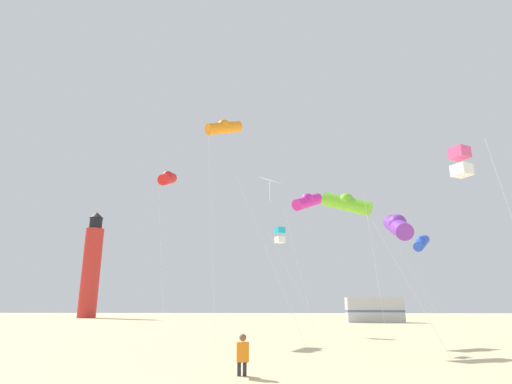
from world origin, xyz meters
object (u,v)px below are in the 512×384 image
object	(u,v)px
kite_tube_magenta	(307,201)
kite_diamond_white	(269,186)
rv_van_silver	(374,310)
kite_tube_blue	(422,243)
kite_flyer_standing	(243,354)
kite_box_cyan	(280,235)
kite_tube_scarlet	(168,178)
kite_tube_orange	(224,127)
kite_tube_lime	(347,203)
kite_tube_violet	(398,226)
lighthouse_distant	(91,267)
kite_box_rainbow	(461,162)

from	to	relation	value
kite_tube_magenta	kite_diamond_white	size ratio (longest dim) A/B	0.98
kite_tube_magenta	rv_van_silver	world-z (taller)	kite_tube_magenta
kite_tube_magenta	kite_tube_blue	xyz separation A→B (m)	(8.69, 5.94, -1.72)
kite_diamond_white	kite_flyer_standing	bearing A→B (deg)	-94.25
kite_box_cyan	kite_tube_scarlet	size ratio (longest dim) A/B	0.70
kite_tube_magenta	kite_tube_orange	world-z (taller)	kite_tube_orange
kite_tube_orange	kite_tube_magenta	bearing A→B (deg)	12.45
kite_tube_magenta	kite_diamond_white	world-z (taller)	kite_diamond_white
kite_tube_lime	kite_box_cyan	xyz separation A→B (m)	(-3.16, 9.93, 0.05)
kite_tube_violet	kite_box_cyan	distance (m)	13.63
kite_tube_lime	lighthouse_distant	world-z (taller)	lighthouse_distant
kite_box_rainbow	kite_tube_magenta	bearing A→B (deg)	118.63
kite_tube_orange	lighthouse_distant	bearing A→B (deg)	121.78
kite_tube_lime	kite_box_cyan	size ratio (longest dim) A/B	1.01
kite_tube_magenta	kite_diamond_white	bearing A→B (deg)	-132.42
kite_tube_magenta	kite_diamond_white	xyz separation A→B (m)	(-2.29, -2.50, 0.29)
kite_tube_violet	kite_tube_magenta	bearing A→B (deg)	113.01
kite_diamond_white	kite_tube_lime	size ratio (longest dim) A/B	1.19
kite_box_rainbow	kite_tube_scarlet	xyz separation A→B (m)	(-14.03, 10.16, 2.67)
kite_box_rainbow	kite_flyer_standing	bearing A→B (deg)	-160.56
kite_diamond_white	kite_tube_blue	bearing A→B (deg)	37.55
kite_tube_orange	kite_diamond_white	bearing A→B (deg)	-26.23
kite_tube_orange	kite_tube_violet	distance (m)	12.65
kite_tube_lime	kite_box_cyan	distance (m)	10.42
kite_tube_violet	lighthouse_distant	size ratio (longest dim) A/B	0.35
kite_tube_orange	kite_tube_lime	xyz separation A→B (m)	(6.62, -3.44, -5.73)
kite_tube_magenta	kite_tube_scarlet	size ratio (longest dim) A/B	0.83
kite_tube_magenta	kite_box_cyan	size ratio (longest dim) A/B	1.18
kite_diamond_white	kite_tube_scarlet	size ratio (longest dim) A/B	0.84
kite_tube_blue	kite_diamond_white	bearing A→B (deg)	-142.45
kite_tube_lime	rv_van_silver	size ratio (longest dim) A/B	1.16
kite_box_rainbow	kite_box_cyan	size ratio (longest dim) A/B	1.05
kite_diamond_white	kite_tube_violet	distance (m)	7.90
kite_tube_orange	lighthouse_distant	xyz separation A→B (m)	(-26.19, 42.29, -4.71)
kite_flyer_standing	kite_box_rainbow	bearing A→B (deg)	-168.01
kite_tube_magenta	kite_tube_orange	bearing A→B (deg)	-167.55
kite_tube_magenta	kite_box_cyan	distance (m)	5.74
kite_tube_blue	lighthouse_distant	xyz separation A→B (m)	(-39.97, 35.23, 1.50)
kite_tube_lime	rv_van_silver	world-z (taller)	kite_tube_lime
kite_box_rainbow	kite_tube_lime	bearing A→B (deg)	126.77
kite_tube_violet	kite_tube_blue	world-z (taller)	kite_tube_blue
kite_box_rainbow	kite_tube_magenta	size ratio (longest dim) A/B	0.89
kite_diamond_white	rv_van_silver	world-z (taller)	kite_diamond_white
kite_diamond_white	kite_tube_blue	xyz separation A→B (m)	(10.98, 8.44, -2.01)
kite_tube_scarlet	kite_box_cyan	bearing A→B (deg)	31.80
kite_tube_violet	rv_van_silver	bearing A→B (deg)	79.06
kite_box_cyan	kite_tube_lime	bearing A→B (deg)	-72.36
kite_box_cyan	lighthouse_distant	bearing A→B (deg)	129.64
lighthouse_distant	kite_flyer_standing	bearing A→B (deg)	-62.08
kite_tube_violet	lighthouse_distant	bearing A→B (deg)	125.35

